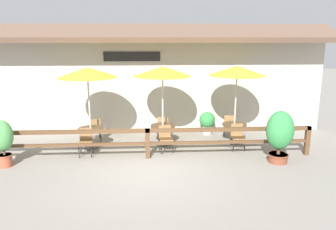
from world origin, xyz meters
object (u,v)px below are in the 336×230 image
chair_far_streetside (237,135)px  potted_plant_corner_fern (207,122)px  chair_near_wallside (95,128)px  potted_plant_small_flowering (280,134)px  patio_umbrella_far (237,71)px  chair_middle_streetside (165,137)px  patio_umbrella_near (87,73)px  chair_far_wallside (229,124)px  chair_near_streetside (86,141)px  dining_table_far (234,128)px  potted_plant_broad_leaf (3,140)px  dining_table_near (91,132)px  patio_umbrella_middle (163,72)px  dining_table_middle (163,129)px  chair_middle_wallside (163,126)px

chair_far_streetside → potted_plant_corner_fern: bearing=112.0°
chair_near_wallside → potted_plant_small_flowering: potted_plant_small_flowering is taller
patio_umbrella_far → chair_far_streetside: bearing=-95.7°
chair_near_wallside → chair_middle_streetside: bearing=140.3°
patio_umbrella_near → chair_far_wallside: 5.54m
patio_umbrella_near → patio_umbrella_far: (5.04, 0.28, 0.00)m
chair_near_streetside → dining_table_far: chair_near_streetside is taller
dining_table_far → chair_middle_streetside: bearing=-162.7°
patio_umbrella_far → potted_plant_small_flowering: bearing=-66.2°
chair_far_streetside → potted_plant_broad_leaf: 7.31m
patio_umbrella_near → dining_table_far: size_ratio=3.24×
chair_near_wallside → patio_umbrella_far: size_ratio=0.31×
patio_umbrella_near → patio_umbrella_far: size_ratio=1.00×
chair_near_wallside → chair_middle_streetside: size_ratio=1.00×
dining_table_near → patio_umbrella_far: patio_umbrella_far is taller
patio_umbrella_far → potted_plant_corner_fern: bearing=124.4°
chair_near_wallside → patio_umbrella_middle: (2.45, -0.51, 2.10)m
patio_umbrella_near → potted_plant_small_flowering: patio_umbrella_near is taller
chair_middle_streetside → chair_far_wallside: size_ratio=1.00×
dining_table_near → chair_far_wallside: bearing=11.1°
dining_table_near → chair_near_streetside: 0.72m
patio_umbrella_near → chair_near_streetside: bearing=-93.4°
chair_near_streetside → patio_umbrella_middle: patio_umbrella_middle is taller
chair_near_streetside → patio_umbrella_middle: bearing=17.2°
chair_far_wallside → chair_near_streetside: bearing=30.6°
chair_near_streetside → potted_plant_broad_leaf: size_ratio=0.62×
potted_plant_corner_fern → chair_near_streetside: bearing=-153.7°
dining_table_near → chair_far_wallside: 5.13m
patio_umbrella_middle → chair_far_wallside: (2.56, 0.78, -2.10)m
potted_plant_broad_leaf → potted_plant_corner_fern: bearing=24.5°
dining_table_middle → dining_table_far: same height
dining_table_near → dining_table_far: size_ratio=1.00×
chair_near_streetside → dining_table_near: bearing=83.5°
dining_table_middle → potted_plant_broad_leaf: potted_plant_broad_leaf is taller
chair_near_wallside → chair_middle_wallside: bearing=171.0°
chair_near_streetside → dining_table_middle: chair_near_streetside is taller
chair_far_streetside → potted_plant_broad_leaf: bearing=-170.2°
chair_middle_streetside → chair_near_wallside: bearing=144.4°
dining_table_near → potted_plant_broad_leaf: (-2.25, -1.54, 0.26)m
dining_table_near → dining_table_far: (5.04, 0.28, 0.00)m
patio_umbrella_near → chair_middle_wallside: (2.50, 0.92, -2.10)m
chair_near_streetside → dining_table_middle: size_ratio=1.01×
chair_near_streetside → chair_near_wallside: same height
dining_table_near → patio_umbrella_middle: 3.20m
chair_near_streetside → chair_middle_streetside: 2.58m
patio_umbrella_near → chair_middle_streetside: size_ratio=3.22×
chair_near_streetside → chair_far_wallside: same height
dining_table_middle → chair_far_streetside: (2.50, -0.64, -0.07)m
dining_table_near → dining_table_middle: (2.47, 0.21, 0.00)m
chair_middle_streetside → chair_middle_wallside: size_ratio=1.00×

